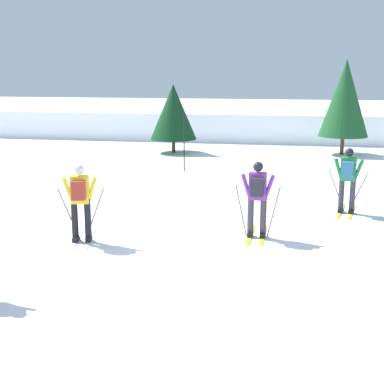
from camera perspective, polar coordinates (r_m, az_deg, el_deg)
The scene contains 8 objects.
ground_plane at distance 10.06m, azimuth 1.47°, elevation -8.80°, with size 120.00×120.00×0.00m, color white.
far_snow_ridge at distance 31.00m, azimuth 7.78°, elevation 7.05°, with size 80.00×6.60×1.44m, color white.
skier_green at distance 14.68m, azimuth 15.84°, elevation 1.47°, with size 0.99×1.64×1.71m.
skier_yellow at distance 11.98m, azimuth -11.51°, elevation -0.75°, with size 0.98×1.64×1.71m.
skier_purple at distance 12.14m, azimuth 6.79°, elevation -0.40°, with size 1.00×1.60×1.71m.
trail_marker_pole at distance 20.13m, azimuth -0.82°, elevation 5.20°, with size 0.04×0.04×2.14m, color black.
conifer_far_left at distance 24.58m, azimuth -1.95°, elevation 8.31°, with size 2.06×2.06×3.04m.
conifer_far_right at distance 24.85m, azimuth 15.56°, elevation 9.37°, with size 2.13×2.13×4.11m.
Camera 1 is at (1.45, -9.25, 3.68)m, focal length 51.47 mm.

